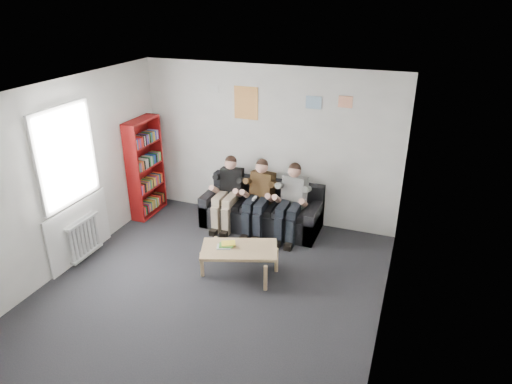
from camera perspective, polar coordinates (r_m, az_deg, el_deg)
room_shell at (r=5.68m, az=-6.66°, el=-1.61°), size 5.00×5.00×5.00m
sofa at (r=7.89m, az=0.77°, el=-2.41°), size 2.01×0.82×0.78m
bookshelf at (r=8.35m, az=-13.63°, el=2.96°), size 0.27×0.80×1.77m
coffee_table at (r=6.55m, az=-2.10°, el=-7.41°), size 1.07×0.59×0.43m
game_cases at (r=6.56m, az=-3.76°, el=-6.63°), size 0.24×0.21×0.05m
person_left at (r=7.77m, az=-3.57°, el=-0.15°), size 0.38×0.81×1.23m
person_middle at (r=7.58m, az=0.31°, el=-0.72°), size 0.38×0.82×1.24m
person_right at (r=7.42m, az=4.37°, el=-1.35°), size 0.39×0.83×1.25m
radiator at (r=7.41m, az=-20.68°, el=-5.35°), size 0.10×0.64×0.60m
window at (r=7.16m, az=-21.91°, el=-0.48°), size 0.05×1.30×2.36m
poster_large at (r=7.75m, az=-1.26°, el=11.06°), size 0.42×0.01×0.55m
poster_blue at (r=7.40m, az=7.21°, el=11.04°), size 0.25×0.01×0.20m
poster_pink at (r=7.29m, az=11.12°, el=11.00°), size 0.22×0.01×0.18m
poster_sign at (r=7.95m, az=-5.40°, el=12.76°), size 0.20×0.01×0.14m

